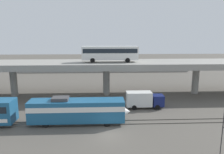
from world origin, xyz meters
The scene contains 14 objects.
ground_plane centered at (0.00, 0.00, 0.00)m, with size 260.00×260.00×0.00m, color #565149.
rail_strip_near centered at (0.00, 3.26, 0.06)m, with size 110.00×0.12×0.12m, color #59544C.
rail_strip_far centered at (0.00, 4.74, 0.06)m, with size 110.00×0.12×0.12m, color #59544C.
train_locomotive centered at (-4.03, 4.00, 2.19)m, with size 15.15×3.04×4.18m.
highway_overpass centered at (0.00, 20.00, 6.68)m, with size 96.00×10.87×7.51m.
transit_bus_on_overpass centered at (0.82, 19.34, 9.57)m, with size 12.00×2.68×3.40m.
service_truck_west centered at (6.66, 10.64, 1.64)m, with size 6.80×2.46×3.04m.
pier_parking_lot centered at (0.00, 55.00, 0.67)m, with size 61.79×10.94×1.35m, color gray.
parked_car_0 centered at (2.34, 54.60, 2.12)m, with size 4.32×1.95×1.50m.
parked_car_1 centered at (16.66, 55.14, 2.12)m, with size 4.10×1.94×1.50m.
parked_car_2 centered at (18.51, 57.60, 2.12)m, with size 4.15×1.92×1.50m.
parked_car_3 centered at (-11.80, 57.32, 2.12)m, with size 4.10×1.91×1.50m.
parked_car_4 centered at (4.62, 57.21, 2.12)m, with size 4.53×1.85×1.50m.
harbor_water centered at (0.00, 78.00, 0.00)m, with size 140.00×36.00×0.01m, color #385B7A.
Camera 1 is at (-0.88, -26.56, 13.05)m, focal length 34.04 mm.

